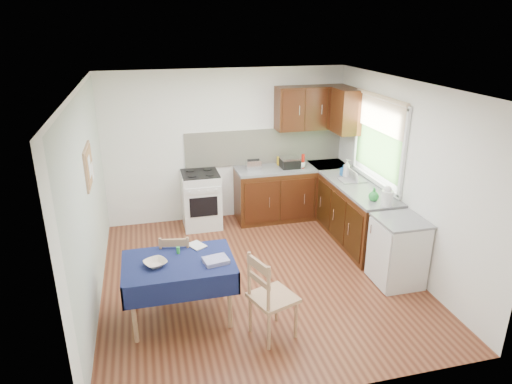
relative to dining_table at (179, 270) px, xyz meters
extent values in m
plane|color=#522415|center=(1.07, 0.65, -0.63)|extent=(4.20, 4.20, 0.00)
cube|color=white|center=(1.07, 0.65, 1.87)|extent=(4.00, 4.20, 0.02)
cube|color=white|center=(1.07, 2.75, 0.62)|extent=(4.00, 0.02, 2.50)
cube|color=white|center=(1.07, -1.45, 0.62)|extent=(4.00, 0.02, 2.50)
cube|color=silver|center=(-0.93, 0.65, 0.62)|extent=(0.02, 4.20, 2.50)
cube|color=white|center=(3.07, 0.65, 0.62)|extent=(0.02, 4.20, 2.50)
cube|color=black|center=(2.12, 2.45, -0.20)|extent=(1.90, 0.60, 0.86)
cube|color=black|center=(2.77, 1.30, -0.20)|extent=(0.60, 1.70, 0.86)
cube|color=slate|center=(2.12, 2.45, 0.25)|extent=(1.90, 0.60, 0.04)
cube|color=slate|center=(2.77, 1.30, 0.25)|extent=(0.60, 1.70, 0.04)
cube|color=slate|center=(2.77, 2.45, 0.25)|extent=(0.60, 0.60, 0.04)
cube|color=beige|center=(1.72, 2.73, 0.57)|extent=(2.70, 0.02, 0.60)
cube|color=black|center=(2.47, 2.57, 1.22)|extent=(1.20, 0.35, 0.70)
cube|color=black|center=(2.89, 2.15, 1.22)|extent=(0.35, 0.50, 0.70)
cube|color=silver|center=(0.57, 2.45, -0.18)|extent=(0.60, 0.60, 0.90)
cube|color=black|center=(0.57, 2.45, 0.28)|extent=(0.58, 0.58, 0.02)
cube|color=black|center=(0.57, 2.14, -0.18)|extent=(0.44, 0.01, 0.32)
cube|color=#355F27|center=(3.05, 1.35, 0.87)|extent=(0.01, 1.40, 0.85)
cube|color=silver|center=(3.04, 1.35, 1.52)|extent=(0.04, 1.48, 0.06)
cube|color=silver|center=(3.04, 1.35, 0.32)|extent=(0.04, 1.48, 0.06)
cube|color=beige|center=(3.02, 1.35, 1.30)|extent=(0.02, 1.36, 0.44)
cube|color=silver|center=(2.77, 0.10, -0.20)|extent=(0.55, 0.58, 0.85)
cube|color=slate|center=(2.77, 0.10, 0.24)|extent=(0.58, 0.60, 0.03)
cube|color=#A27151|center=(-0.91, 0.95, 0.97)|extent=(0.02, 0.62, 0.47)
cube|color=#A86B46|center=(-0.89, 0.95, 0.97)|extent=(0.01, 0.56, 0.41)
cube|color=white|center=(-0.88, 0.87, 0.99)|extent=(0.00, 0.18, 0.24)
cube|color=white|center=(-0.88, 1.07, 0.87)|extent=(0.00, 0.15, 0.20)
cube|color=#0E193B|center=(0.00, 0.00, 0.09)|extent=(1.17, 0.78, 0.03)
cube|color=#0E193B|center=(0.00, -0.40, -0.03)|extent=(1.21, 0.02, 0.26)
cube|color=#0E193B|center=(0.00, 0.40, -0.03)|extent=(1.21, 0.02, 0.26)
cube|color=#0E193B|center=(-0.60, 0.00, -0.03)|extent=(0.02, 0.82, 0.26)
cube|color=#0E193B|center=(0.60, 0.00, -0.03)|extent=(0.02, 0.82, 0.26)
cylinder|color=#A27151|center=(-0.51, -0.31, -0.28)|extent=(0.05, 0.05, 0.70)
cylinder|color=#A27151|center=(0.51, -0.31, -0.28)|extent=(0.05, 0.05, 0.70)
cylinder|color=#A27151|center=(-0.51, 0.31, -0.28)|extent=(0.05, 0.05, 0.70)
cylinder|color=#A27151|center=(0.51, 0.31, -0.28)|extent=(0.05, 0.05, 0.70)
cube|color=#A27151|center=(0.01, 0.48, -0.22)|extent=(0.44, 0.44, 0.04)
cube|color=#A27151|center=(-0.02, 0.32, 0.10)|extent=(0.35, 0.08, 0.27)
cylinder|color=#A27151|center=(0.18, 0.61, -0.42)|extent=(0.03, 0.03, 0.41)
cylinder|color=#A27151|center=(-0.12, 0.66, -0.42)|extent=(0.03, 0.03, 0.41)
cylinder|color=#A27151|center=(0.14, 0.31, -0.42)|extent=(0.03, 0.03, 0.41)
cylinder|color=#A27151|center=(-0.17, 0.35, -0.42)|extent=(0.03, 0.03, 0.41)
cube|color=#A27151|center=(0.93, -0.54, -0.16)|extent=(0.55, 0.55, 0.04)
cube|color=#A27151|center=(0.75, -0.60, 0.20)|extent=(0.16, 0.38, 0.31)
cylinder|color=#A27151|center=(1.15, -0.65, -0.39)|extent=(0.04, 0.04, 0.46)
cylinder|color=#A27151|center=(1.03, -0.32, -0.39)|extent=(0.04, 0.04, 0.46)
cylinder|color=#A27151|center=(0.82, -0.76, -0.39)|extent=(0.04, 0.04, 0.46)
cylinder|color=#A27151|center=(0.70, -0.43, -0.39)|extent=(0.04, 0.04, 0.46)
cube|color=silver|center=(1.44, 2.44, 0.36)|extent=(0.24, 0.15, 0.16)
cube|color=black|center=(1.44, 2.44, 0.45)|extent=(0.20, 0.02, 0.02)
cube|color=black|center=(2.06, 2.41, 0.34)|extent=(0.30, 0.26, 0.14)
cube|color=silver|center=(2.06, 2.41, 0.44)|extent=(0.30, 0.26, 0.03)
cylinder|color=#B4190E|center=(2.26, 2.33, 0.39)|extent=(0.05, 0.05, 0.24)
cube|color=yellow|center=(1.95, 2.59, 0.34)|extent=(0.13, 0.11, 0.14)
cube|color=gray|center=(2.78, 1.55, 0.28)|extent=(0.38, 0.29, 0.02)
cylinder|color=silver|center=(2.78, 1.55, 0.36)|extent=(0.05, 0.18, 0.18)
cylinder|color=silver|center=(2.80, 0.55, 0.37)|extent=(0.16, 0.16, 0.20)
sphere|color=silver|center=(2.80, 0.55, 0.49)|extent=(0.10, 0.10, 0.10)
imported|color=white|center=(2.24, 2.35, 0.33)|extent=(0.15, 0.15, 0.11)
imported|color=silver|center=(2.76, 1.72, 0.42)|extent=(0.16, 0.16, 0.29)
imported|color=#1D5DAE|center=(2.75, 1.82, 0.36)|extent=(0.10, 0.10, 0.18)
imported|color=green|center=(2.70, 0.73, 0.37)|extent=(0.19, 0.19, 0.18)
imported|color=beige|center=(-0.25, -0.04, 0.13)|extent=(0.31, 0.31, 0.06)
imported|color=white|center=(0.17, 0.27, 0.11)|extent=(0.24, 0.26, 0.02)
cylinder|color=green|center=(0.02, 0.18, 0.14)|extent=(0.04, 0.04, 0.08)
cube|color=navy|center=(0.39, -0.12, 0.13)|extent=(0.29, 0.25, 0.05)
camera|label=1|loc=(-0.24, -4.46, 2.58)|focal=32.00mm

